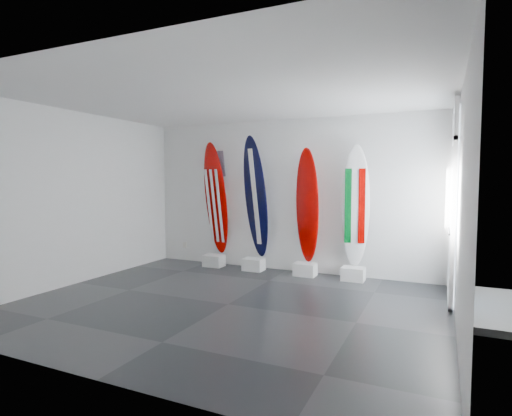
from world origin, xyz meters
The scene contains 16 objects.
floor centered at (0.00, 0.00, 0.00)m, with size 6.00×6.00×0.00m, color black.
ceiling centered at (0.00, 0.00, 3.00)m, with size 6.00×6.00×0.00m, color white.
wall_back centered at (0.00, 2.50, 1.50)m, with size 6.00×6.00×0.00m, color white.
wall_front centered at (0.00, -2.50, 1.50)m, with size 6.00×6.00×0.00m, color white.
wall_left centered at (-3.00, 0.00, 1.50)m, with size 5.00×5.00×0.00m, color white.
wall_right centered at (3.00, 0.00, 1.50)m, with size 5.00×5.00×0.00m, color white.
display_block_usa centered at (-1.52, 2.18, 0.12)m, with size 0.40×0.30×0.24m, color white.
surfboard_usa centered at (-1.52, 2.28, 1.41)m, with size 0.54×0.08×2.37m, color #990200.
display_block_navy centered at (-0.60, 2.18, 0.12)m, with size 0.40×0.30×0.24m, color white.
surfboard_navy centered at (-0.60, 2.28, 1.46)m, with size 0.56×0.08×2.47m, color black.
display_block_swiss centered at (0.48, 2.18, 0.12)m, with size 0.40×0.30×0.24m, color white.
surfboard_swiss centered at (0.48, 2.28, 1.33)m, with size 0.49×0.08×2.18m, color #990200.
display_block_italy centered at (1.38, 2.18, 0.12)m, with size 0.40×0.30×0.24m, color white.
surfboard_italy centered at (1.38, 2.28, 1.34)m, with size 0.50×0.08×2.21m, color white.
wall_outlet centered at (-2.45, 2.48, 0.35)m, with size 0.09×0.02×0.13m, color silver.
glass_door centered at (2.97, 1.55, 1.43)m, with size 0.12×1.16×2.85m, color white, non-canonical shape.
Camera 1 is at (2.82, -5.17, 1.82)m, focal length 28.78 mm.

